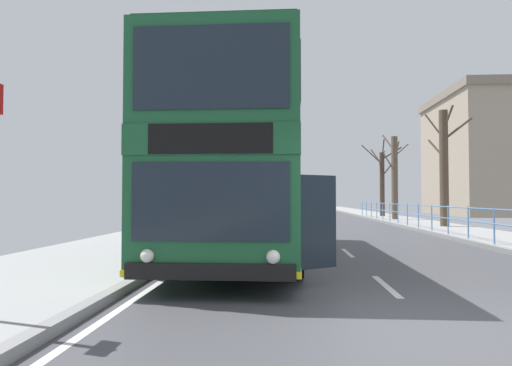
{
  "coord_description": "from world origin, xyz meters",
  "views": [
    {
      "loc": [
        -1.73,
        -5.48,
        1.5
      ],
      "look_at": [
        -2.34,
        4.47,
        1.83
      ],
      "focal_mm": 32.51,
      "sensor_mm": 36.0,
      "label": 1
    }
  ],
  "objects_px": {
    "double_decker_bus_main": "(246,169)",
    "bare_tree_far_00": "(395,176)",
    "bare_tree_far_01": "(444,166)",
    "bare_tree_far_02": "(382,180)",
    "background_building_00": "(498,153)"
  },
  "relations": [
    {
      "from": "bare_tree_far_00",
      "to": "background_building_00",
      "type": "relative_size",
      "value": 0.44
    },
    {
      "from": "double_decker_bus_main",
      "to": "background_building_00",
      "type": "xyz_separation_m",
      "value": [
        20.0,
        30.3,
        3.22
      ]
    },
    {
      "from": "double_decker_bus_main",
      "to": "bare_tree_far_00",
      "type": "bearing_deg",
      "value": 66.23
    },
    {
      "from": "double_decker_bus_main",
      "to": "bare_tree_far_02",
      "type": "relative_size",
      "value": 1.91
    },
    {
      "from": "bare_tree_far_01",
      "to": "bare_tree_far_02",
      "type": "bearing_deg",
      "value": 91.23
    },
    {
      "from": "bare_tree_far_00",
      "to": "bare_tree_far_01",
      "type": "bearing_deg",
      "value": -85.26
    },
    {
      "from": "bare_tree_far_02",
      "to": "double_decker_bus_main",
      "type": "bearing_deg",
      "value": -109.54
    },
    {
      "from": "bare_tree_far_01",
      "to": "bare_tree_far_02",
      "type": "distance_m",
      "value": 12.92
    },
    {
      "from": "double_decker_bus_main",
      "to": "background_building_00",
      "type": "relative_size",
      "value": 0.86
    },
    {
      "from": "double_decker_bus_main",
      "to": "background_building_00",
      "type": "height_order",
      "value": "background_building_00"
    },
    {
      "from": "bare_tree_far_01",
      "to": "bare_tree_far_02",
      "type": "height_order",
      "value": "bare_tree_far_01"
    },
    {
      "from": "bare_tree_far_01",
      "to": "double_decker_bus_main",
      "type": "bearing_deg",
      "value": -128.5
    },
    {
      "from": "double_decker_bus_main",
      "to": "bare_tree_far_01",
      "type": "distance_m",
      "value": 14.12
    },
    {
      "from": "bare_tree_far_00",
      "to": "bare_tree_far_02",
      "type": "bearing_deg",
      "value": 86.39
    },
    {
      "from": "double_decker_bus_main",
      "to": "bare_tree_far_00",
      "type": "height_order",
      "value": "bare_tree_far_00"
    }
  ]
}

